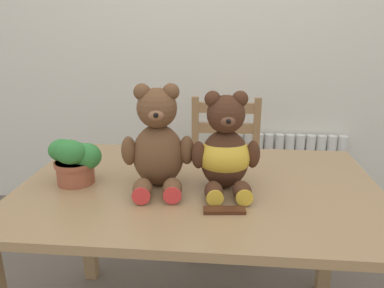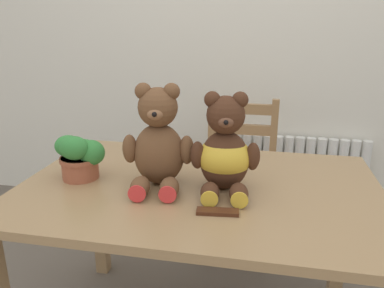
{
  "view_description": "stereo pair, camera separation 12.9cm",
  "coord_description": "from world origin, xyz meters",
  "px_view_note": "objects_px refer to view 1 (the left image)",
  "views": [
    {
      "loc": [
        0.09,
        -0.81,
        1.27
      ],
      "look_at": [
        -0.02,
        0.41,
        0.87
      ],
      "focal_mm": 35.0,
      "sensor_mm": 36.0,
      "label": 1
    },
    {
      "loc": [
        0.22,
        -0.79,
        1.27
      ],
      "look_at": [
        -0.02,
        0.41,
        0.87
      ],
      "focal_mm": 35.0,
      "sensor_mm": 36.0,
      "label": 2
    }
  ],
  "objects_px": {
    "teddy_bear_right": "(225,151)",
    "chocolate_bar": "(224,210)",
    "wooden_chair_behind": "(224,173)",
    "potted_plant": "(75,160)",
    "teddy_bear_left": "(158,144)"
  },
  "relations": [
    {
      "from": "teddy_bear_right",
      "to": "chocolate_bar",
      "type": "relative_size",
      "value": 2.65
    },
    {
      "from": "wooden_chair_behind",
      "to": "chocolate_bar",
      "type": "bearing_deg",
      "value": 90.17
    },
    {
      "from": "wooden_chair_behind",
      "to": "potted_plant",
      "type": "distance_m",
      "value": 1.05
    },
    {
      "from": "teddy_bear_left",
      "to": "chocolate_bar",
      "type": "distance_m",
      "value": 0.33
    },
    {
      "from": "wooden_chair_behind",
      "to": "teddy_bear_right",
      "type": "relative_size",
      "value": 2.52
    },
    {
      "from": "wooden_chair_behind",
      "to": "potted_plant",
      "type": "xyz_separation_m",
      "value": [
        -0.53,
        -0.83,
        0.37
      ]
    },
    {
      "from": "wooden_chair_behind",
      "to": "teddy_bear_right",
      "type": "xyz_separation_m",
      "value": [
        0.0,
        -0.82,
        0.42
      ]
    },
    {
      "from": "wooden_chair_behind",
      "to": "teddy_bear_left",
      "type": "xyz_separation_m",
      "value": [
        -0.23,
        -0.82,
        0.44
      ]
    },
    {
      "from": "wooden_chair_behind",
      "to": "chocolate_bar",
      "type": "height_order",
      "value": "wooden_chair_behind"
    },
    {
      "from": "wooden_chair_behind",
      "to": "potted_plant",
      "type": "height_order",
      "value": "potted_plant"
    },
    {
      "from": "teddy_bear_right",
      "to": "chocolate_bar",
      "type": "height_order",
      "value": "teddy_bear_right"
    },
    {
      "from": "teddy_bear_left",
      "to": "teddy_bear_right",
      "type": "xyz_separation_m",
      "value": [
        0.23,
        0.0,
        -0.02
      ]
    },
    {
      "from": "teddy_bear_left",
      "to": "teddy_bear_right",
      "type": "relative_size",
      "value": 1.06
    },
    {
      "from": "teddy_bear_right",
      "to": "chocolate_bar",
      "type": "xyz_separation_m",
      "value": [
        0.0,
        -0.18,
        -0.13
      ]
    },
    {
      "from": "teddy_bear_left",
      "to": "teddy_bear_right",
      "type": "distance_m",
      "value": 0.23
    }
  ]
}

